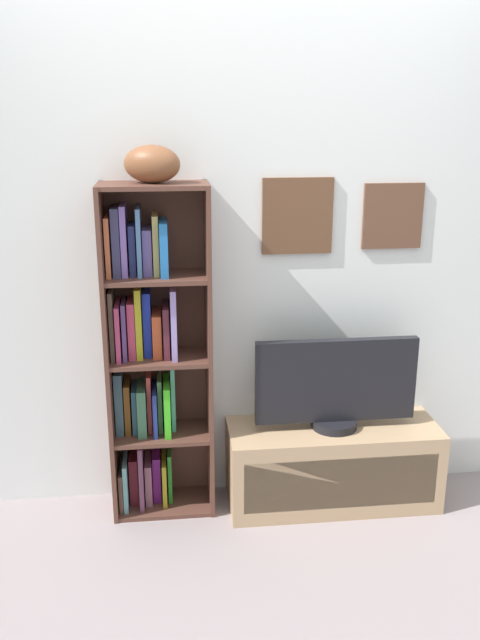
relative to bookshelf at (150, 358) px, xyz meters
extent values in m
cube|color=silver|center=(0.49, 0.13, 0.47)|extent=(4.80, 0.06, 2.50)
cube|color=brown|center=(0.70, 0.09, 0.64)|extent=(0.33, 0.02, 0.35)
cube|color=#A09EB8|center=(0.70, 0.09, 0.64)|extent=(0.28, 0.01, 0.30)
cube|color=brown|center=(1.16, 0.09, 0.63)|extent=(0.29, 0.02, 0.31)
cube|color=slate|center=(1.16, 0.09, 0.63)|extent=(0.24, 0.01, 0.26)
cube|color=#553228|center=(-0.19, -0.03, 0.02)|extent=(0.02, 0.27, 1.59)
cube|color=#553228|center=(0.27, -0.03, 0.02)|extent=(0.02, 0.27, 1.59)
cube|color=#553228|center=(0.04, 0.10, 0.02)|extent=(0.48, 0.01, 1.59)
cube|color=#553228|center=(0.04, -0.03, -0.77)|extent=(0.44, 0.26, 0.02)
cube|color=#553228|center=(0.04, -0.03, -0.38)|extent=(0.44, 0.26, 0.02)
cube|color=#553228|center=(0.04, -0.03, 0.01)|extent=(0.44, 0.26, 0.02)
cube|color=#553228|center=(0.04, -0.03, 0.39)|extent=(0.44, 0.26, 0.02)
cube|color=#553228|center=(0.04, -0.03, 0.80)|extent=(0.44, 0.26, 0.02)
cube|color=#4D3529|center=(-0.16, -0.02, -0.65)|extent=(0.02, 0.22, 0.20)
cube|color=#629A9E|center=(-0.14, -0.01, -0.63)|extent=(0.02, 0.22, 0.25)
cube|color=maroon|center=(-0.10, 0.02, -0.63)|extent=(0.04, 0.16, 0.25)
cube|color=#5E354E|center=(-0.06, -0.01, -0.59)|extent=(0.02, 0.21, 0.34)
cube|color=#7A495B|center=(-0.03, 0.01, -0.65)|extent=(0.03, 0.17, 0.22)
cube|color=#61176B|center=(0.01, 0.02, -0.64)|extent=(0.04, 0.14, 0.24)
cube|color=olive|center=(0.05, 0.00, -0.64)|extent=(0.02, 0.19, 0.22)
cube|color=#227521|center=(0.07, 0.02, -0.63)|extent=(0.02, 0.15, 0.26)
cube|color=#354E5A|center=(-0.15, 0.01, -0.21)|extent=(0.04, 0.16, 0.31)
cube|color=#5C3411|center=(-0.12, 0.01, -0.24)|extent=(0.03, 0.17, 0.25)
cube|color=#2A4F60|center=(-0.08, 0.01, -0.26)|extent=(0.02, 0.16, 0.22)
cube|color=#376347|center=(-0.05, 0.00, -0.25)|extent=(0.04, 0.20, 0.24)
cube|color=#BC423D|center=(-0.01, 0.02, -0.22)|extent=(0.02, 0.15, 0.29)
cube|color=navy|center=(0.01, -0.01, -0.26)|extent=(0.02, 0.21, 0.22)
cube|color=#477547|center=(0.04, 0.02, -0.24)|extent=(0.02, 0.16, 0.27)
cube|color=green|center=(0.07, -0.01, -0.24)|extent=(0.03, 0.22, 0.25)
cube|color=#4FB18F|center=(0.10, 0.03, -0.21)|extent=(0.02, 0.14, 0.32)
cube|color=#4E3D32|center=(-0.16, -0.01, 0.18)|extent=(0.02, 0.20, 0.33)
cube|color=#A9355B|center=(-0.14, -0.02, 0.15)|extent=(0.02, 0.22, 0.26)
cube|color=#4B3263|center=(-0.11, -0.01, 0.15)|extent=(0.02, 0.21, 0.27)
cube|color=#B93856|center=(-0.08, 0.01, 0.15)|extent=(0.03, 0.17, 0.27)
cube|color=#A39C1E|center=(-0.04, 0.00, 0.18)|extent=(0.03, 0.18, 0.33)
cube|color=#182AA5|center=(-0.01, 0.02, 0.17)|extent=(0.04, 0.15, 0.31)
cube|color=#B54826|center=(0.04, 0.01, 0.12)|extent=(0.04, 0.18, 0.20)
cube|color=#4F1F29|center=(0.08, 0.00, 0.14)|extent=(0.03, 0.20, 0.24)
cube|color=#947EC4|center=(0.11, -0.01, 0.18)|extent=(0.03, 0.22, 0.33)
cube|color=#CB6640|center=(-0.16, 0.00, 0.54)|extent=(0.02, 0.18, 0.26)
cube|color=#343356|center=(-0.13, 0.00, 0.56)|extent=(0.03, 0.18, 0.31)
cube|color=#8161B7|center=(-0.09, 0.01, 0.56)|extent=(0.03, 0.17, 0.31)
cube|color=navy|center=(-0.06, 0.02, 0.52)|extent=(0.03, 0.15, 0.23)
cube|color=#4A72A5|center=(-0.03, 0.00, 0.55)|extent=(0.02, 0.19, 0.30)
cube|color=#5D4D8D|center=(0.01, 0.01, 0.51)|extent=(0.04, 0.16, 0.21)
cube|color=tan|center=(0.05, 0.01, 0.54)|extent=(0.03, 0.17, 0.27)
cube|color=#2367B4|center=(0.08, -0.01, 0.52)|extent=(0.04, 0.21, 0.24)
ellipsoid|color=brown|center=(0.04, -0.03, 0.89)|extent=(0.30, 0.25, 0.16)
cube|color=tan|center=(0.88, -0.08, -0.57)|extent=(1.03, 0.37, 0.41)
cube|color=#846A4E|center=(0.88, -0.26, -0.57)|extent=(0.93, 0.01, 0.26)
cylinder|color=black|center=(0.88, -0.08, -0.35)|extent=(0.22, 0.22, 0.04)
cube|color=black|center=(0.88, -0.08, -0.12)|extent=(0.78, 0.04, 0.41)
cube|color=teal|center=(0.88, -0.09, -0.12)|extent=(0.74, 0.01, 0.37)
camera|label=1|loc=(0.09, -3.00, 1.12)|focal=37.99mm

